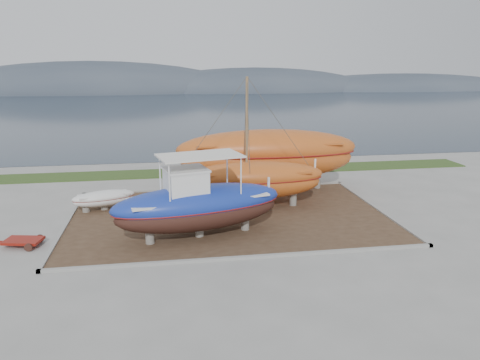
{
  "coord_description": "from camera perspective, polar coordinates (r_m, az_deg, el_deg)",
  "views": [
    {
      "loc": [
        -3.52,
        -21.7,
        8.81
      ],
      "look_at": [
        0.65,
        4.0,
        2.19
      ],
      "focal_mm": 35.0,
      "sensor_mm": 36.0,
      "label": 1
    }
  ],
  "objects": [
    {
      "name": "white_dinghy",
      "position": [
        29.56,
        -16.24,
        -2.41
      ],
      "size": [
        3.98,
        2.43,
        1.12
      ],
      "primitive_type": null,
      "rotation": [
        0.0,
        0.0,
        0.3
      ],
      "color": "white",
      "rests_on": "dirt_patch"
    },
    {
      "name": "blue_caique",
      "position": [
        23.7,
        -5.07,
        -2.01
      ],
      "size": [
        9.27,
        4.75,
        4.27
      ],
      "primitive_type": null,
      "rotation": [
        0.0,
        0.0,
        0.23
      ],
      "color": "#19329B",
      "rests_on": "dirt_patch"
    },
    {
      "name": "ground",
      "position": [
        23.69,
        0.0,
        -7.58
      ],
      "size": [
        140.0,
        140.0,
        0.0
      ],
      "primitive_type": "plane",
      "color": "gray",
      "rests_on": "ground"
    },
    {
      "name": "orange_sailboat",
      "position": [
        28.07,
        1.72,
        4.42
      ],
      "size": [
        8.72,
        2.63,
        7.91
      ],
      "primitive_type": null,
      "rotation": [
        0.0,
        0.0,
        -0.01
      ],
      "color": "#AF501B",
      "rests_on": "dirt_patch"
    },
    {
      "name": "mountain_ridge",
      "position": [
        147.01,
        -7.96,
        10.7
      ],
      "size": [
        200.0,
        36.0,
        20.0
      ],
      "primitive_type": null,
      "color": "#333D49",
      "rests_on": "ground"
    },
    {
      "name": "red_trailer",
      "position": [
        25.43,
        -24.88,
        -6.96
      ],
      "size": [
        2.82,
        1.81,
        0.37
      ],
      "primitive_type": null,
      "rotation": [
        0.0,
        0.0,
        -0.21
      ],
      "color": "maroon",
      "rests_on": "ground"
    },
    {
      "name": "curb_frame",
      "position": [
        27.37,
        -1.34,
        -4.35
      ],
      "size": [
        18.6,
        12.6,
        0.15
      ],
      "primitive_type": null,
      "color": "gray",
      "rests_on": "ground"
    },
    {
      "name": "dirt_patch",
      "position": [
        27.39,
        -1.34,
        -4.44
      ],
      "size": [
        18.0,
        12.0,
        0.06
      ],
      "primitive_type": "cube",
      "color": "#422D1E",
      "rests_on": "ground"
    },
    {
      "name": "orange_bare_hull",
      "position": [
        32.43,
        3.37,
        2.34
      ],
      "size": [
        12.66,
        4.04,
        4.13
      ],
      "primitive_type": null,
      "rotation": [
        0.0,
        0.0,
        -0.02
      ],
      "color": "#AF501B",
      "rests_on": "dirt_patch"
    },
    {
      "name": "sea",
      "position": [
        92.19,
        -7.06,
        8.67
      ],
      "size": [
        260.0,
        100.0,
        0.04
      ],
      "primitive_type": null,
      "color": "#1B2837",
      "rests_on": "ground"
    },
    {
      "name": "grass_strip",
      "position": [
        38.38,
        -3.7,
        1.02
      ],
      "size": [
        44.0,
        3.0,
        0.08
      ],
      "primitive_type": "cube",
      "color": "#284219",
      "rests_on": "ground"
    }
  ]
}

